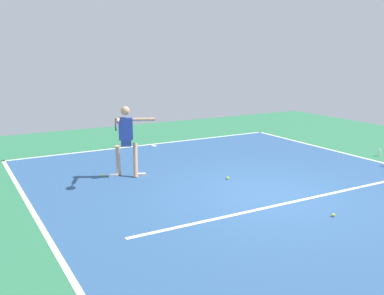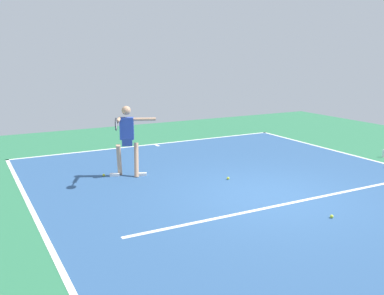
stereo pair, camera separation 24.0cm
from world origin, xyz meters
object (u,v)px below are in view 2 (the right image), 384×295
at_px(tennis_player, 127,136).
at_px(water_bottle, 384,154).
at_px(tennis_ball_centre_court, 332,216).
at_px(tennis_ball_near_service_line, 228,178).
at_px(tennis_ball_near_player, 104,175).

distance_m(tennis_player, water_bottle, 7.63).
bearing_deg(tennis_player, tennis_ball_centre_court, 141.86).
bearing_deg(tennis_ball_near_service_line, tennis_ball_near_player, -33.54).
bearing_deg(water_bottle, tennis_ball_near_service_line, -2.38).
xyz_separation_m(tennis_ball_near_service_line, tennis_ball_centre_court, (-0.34, 3.05, 0.00)).
xyz_separation_m(tennis_ball_centre_court, tennis_ball_near_player, (2.94, -4.77, 0.00)).
xyz_separation_m(tennis_ball_near_player, water_bottle, (-7.94, 1.95, 0.08)).
distance_m(tennis_player, tennis_ball_near_service_line, 2.69).
relative_size(tennis_player, tennis_ball_centre_court, 27.10).
bearing_deg(tennis_ball_centre_court, tennis_ball_near_service_line, -83.59).
bearing_deg(tennis_ball_centre_court, water_bottle, -150.50).
relative_size(tennis_ball_near_service_line, water_bottle, 0.30).
bearing_deg(tennis_player, water_bottle, -168.86).
distance_m(tennis_player, tennis_ball_near_player, 1.17).
xyz_separation_m(tennis_player, tennis_ball_centre_court, (-2.39, 4.49, -0.99)).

